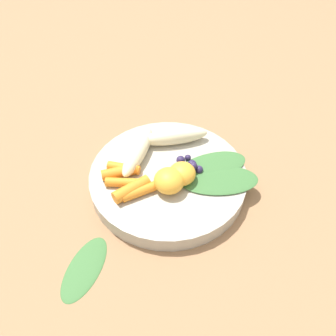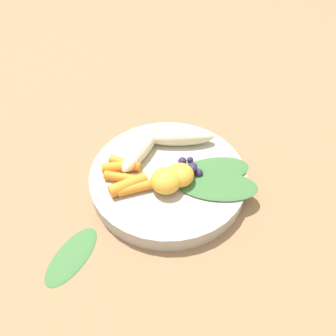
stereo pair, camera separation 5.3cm
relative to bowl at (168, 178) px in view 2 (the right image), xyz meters
The scene contains 15 objects.
ground_plane 0.01m from the bowl, ahead, with size 2.40×2.40×0.00m, color #99704C.
bowl is the anchor object (origin of this frame).
banana_peeled_left 0.07m from the bowl, 49.44° to the right, with size 0.12×0.03×0.03m, color beige.
banana_peeled_right 0.08m from the bowl, 114.17° to the right, with size 0.12×0.03×0.03m, color beige.
orange_segment_near 0.04m from the bowl, 126.53° to the left, with size 0.04×0.04×0.03m, color #F4A833.
orange_segment_far 0.05m from the bowl, 77.60° to the left, with size 0.05×0.05×0.04m, color #F4A833.
carrot_front 0.07m from the bowl, 17.48° to the right, with size 0.01×0.01×0.05m, color orange.
carrot_mid_left 0.08m from the bowl, ahead, with size 0.02×0.02×0.06m, color orange.
carrot_mid_right 0.08m from the bowl, ahead, with size 0.01×0.01×0.05m, color orange.
carrot_rear 0.07m from the bowl, 23.07° to the left, with size 0.02×0.02×0.06m, color orange.
carrot_small 0.07m from the bowl, 31.36° to the left, with size 0.02×0.02×0.05m, color orange.
blueberry_pile 0.04m from the bowl, behind, with size 0.04×0.06×0.02m.
kale_leaf_left 0.08m from the bowl, 151.80° to the left, with size 0.13×0.06×0.01m, color #3D7038.
kale_leaf_right 0.08m from the bowl, behind, with size 0.12×0.06×0.01m, color #3D7038.
kale_leaf_stray 0.19m from the bowl, 37.95° to the left, with size 0.10×0.05×0.01m, color #3D7038.
Camera 2 is at (0.04, 0.36, 0.43)m, focal length 35.45 mm.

